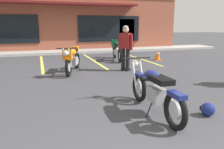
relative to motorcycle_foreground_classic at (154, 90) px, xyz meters
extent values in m
plane|color=#3D3D42|center=(-0.78, 1.75, -0.46)|extent=(80.00, 80.00, 0.00)
cube|color=#A8A59E|center=(-0.78, 10.29, -0.39)|extent=(22.00, 1.80, 0.14)
cube|color=brown|center=(-0.78, 13.93, 1.42)|extent=(16.78, 6.06, 3.77)
cube|color=black|center=(-4.13, 10.86, 0.99)|extent=(4.30, 0.06, 1.70)
cube|color=black|center=(2.58, 10.86, 0.99)|extent=(4.30, 0.06, 1.70)
cube|color=#33281E|center=(3.84, 10.86, 0.59)|extent=(1.10, 0.06, 2.10)
cube|color=maroon|center=(-0.78, 10.45, 2.51)|extent=(10.07, 0.90, 0.12)
cube|color=#DBCC4C|center=(-1.98, 6.69, -0.46)|extent=(0.12, 4.80, 0.01)
cube|color=#DBCC4C|center=(0.42, 6.69, -0.46)|extent=(0.12, 4.80, 0.01)
cube|color=#DBCC4C|center=(2.83, 6.69, -0.46)|extent=(0.12, 4.80, 0.01)
torus|color=black|center=(-0.02, -0.74, -0.14)|extent=(0.12, 0.64, 0.64)
cylinder|color=#B7B7BC|center=(-0.02, -0.74, -0.14)|extent=(0.07, 0.29, 0.29)
torus|color=black|center=(0.02, 0.70, -0.14)|extent=(0.12, 0.64, 0.64)
cylinder|color=#B7B7BC|center=(0.02, 0.70, -0.14)|extent=(0.07, 0.29, 0.29)
cylinder|color=silver|center=(-0.07, 0.80, 0.18)|extent=(0.05, 0.33, 0.66)
cylinder|color=silver|center=(0.11, 0.79, 0.18)|extent=(0.05, 0.33, 0.66)
cylinder|color=black|center=(0.02, 0.88, 0.50)|extent=(0.66, 0.05, 0.03)
sphere|color=silver|center=(0.03, 0.96, 0.36)|extent=(0.17, 0.17, 0.17)
cube|color=navy|center=(0.02, 0.74, 0.16)|extent=(0.15, 0.36, 0.06)
cube|color=#9E9EA3|center=(0.00, -0.10, -0.06)|extent=(0.25, 0.41, 0.28)
cylinder|color=silver|center=(0.12, -0.48, -0.10)|extent=(0.09, 0.55, 0.07)
cylinder|color=black|center=(0.00, 0.10, 0.18)|extent=(0.09, 0.94, 0.26)
ellipsoid|color=navy|center=(0.00, 0.12, 0.26)|extent=(0.27, 0.49, 0.22)
cube|color=black|center=(-0.01, -0.24, 0.26)|extent=(0.29, 0.53, 0.10)
cube|color=navy|center=(-0.02, -0.76, 0.14)|extent=(0.17, 0.36, 0.08)
cylinder|color=black|center=(-0.19, -0.17, -0.32)|extent=(0.14, 0.03, 0.29)
torus|color=black|center=(1.43, 5.75, -0.14)|extent=(0.20, 0.65, 0.64)
cylinder|color=#B7B7BC|center=(1.43, 5.75, -0.14)|extent=(0.11, 0.29, 0.29)
torus|color=black|center=(1.67, 7.17, -0.14)|extent=(0.20, 0.65, 0.64)
cylinder|color=#B7B7BC|center=(1.67, 7.17, -0.14)|extent=(0.11, 0.29, 0.29)
cylinder|color=silver|center=(1.60, 7.28, 0.18)|extent=(0.10, 0.33, 0.66)
cylinder|color=silver|center=(1.77, 7.25, 0.18)|extent=(0.10, 0.33, 0.66)
cylinder|color=black|center=(1.70, 7.34, 0.50)|extent=(0.66, 0.14, 0.03)
sphere|color=silver|center=(1.71, 7.42, 0.36)|extent=(0.20, 0.20, 0.17)
cube|color=#0F4C2D|center=(1.67, 7.21, 0.16)|extent=(0.20, 0.38, 0.06)
cube|color=#9E9EA3|center=(1.54, 6.38, -0.06)|extent=(0.30, 0.43, 0.28)
cylinder|color=silver|center=(1.61, 5.99, -0.10)|extent=(0.16, 0.55, 0.07)
cylinder|color=black|center=(1.57, 6.57, 0.18)|extent=(0.21, 0.94, 0.26)
ellipsoid|color=#0F4C2D|center=(1.58, 6.61, 0.30)|extent=(0.38, 0.56, 0.26)
cube|color=#0F4C2D|center=(1.68, 7.22, 0.30)|extent=(0.32, 0.28, 0.36)
cube|color=black|center=(1.52, 6.28, 0.32)|extent=(0.30, 0.43, 0.10)
cube|color=#0F4C2D|center=(1.47, 5.98, 0.36)|extent=(0.25, 0.35, 0.16)
cylinder|color=black|center=(1.35, 6.34, -0.32)|extent=(0.14, 0.05, 0.29)
torus|color=black|center=(-0.65, 4.99, -0.14)|extent=(0.32, 0.63, 0.64)
cylinder|color=#B7B7BC|center=(-0.65, 4.99, -0.14)|extent=(0.16, 0.29, 0.29)
torus|color=black|center=(-1.17, 3.64, -0.14)|extent=(0.32, 0.63, 0.64)
cylinder|color=#B7B7BC|center=(-1.17, 3.64, -0.14)|extent=(0.16, 0.29, 0.29)
cylinder|color=silver|center=(-1.12, 3.52, 0.18)|extent=(0.16, 0.32, 0.66)
cylinder|color=silver|center=(-1.29, 3.58, 0.18)|extent=(0.16, 0.32, 0.66)
cylinder|color=black|center=(-1.23, 3.47, 0.50)|extent=(0.63, 0.26, 0.03)
sphere|color=silver|center=(-1.26, 3.40, 0.36)|extent=(0.22, 0.22, 0.17)
cube|color=orange|center=(-1.18, 3.60, 0.16)|extent=(0.26, 0.39, 0.06)
cube|color=#9E9EA3|center=(-0.88, 4.39, -0.06)|extent=(0.37, 0.46, 0.28)
cylinder|color=silver|center=(-0.88, 4.78, -0.10)|extent=(0.26, 0.54, 0.07)
cylinder|color=black|center=(-0.95, 4.20, 0.18)|extent=(0.39, 0.90, 0.26)
ellipsoid|color=orange|center=(-0.97, 4.16, 0.30)|extent=(0.47, 0.59, 0.26)
cube|color=orange|center=(-1.18, 3.59, 0.30)|extent=(0.35, 0.32, 0.36)
cube|color=black|center=(-0.85, 4.48, 0.32)|extent=(0.37, 0.46, 0.10)
cube|color=orange|center=(-0.74, 4.76, 0.36)|extent=(0.30, 0.37, 0.16)
cylinder|color=black|center=(-0.69, 4.39, -0.32)|extent=(0.13, 0.07, 0.29)
cube|color=black|center=(0.97, 4.08, -0.42)|extent=(0.25, 0.22, 0.08)
cube|color=black|center=(1.08, 3.92, -0.42)|extent=(0.25, 0.22, 0.08)
cylinder|color=black|center=(0.93, 4.06, 0.00)|extent=(0.21, 0.21, 0.80)
cylinder|color=black|center=(1.05, 3.90, 0.00)|extent=(0.21, 0.21, 0.80)
cube|color=maroon|center=(0.99, 3.98, 0.66)|extent=(0.40, 0.44, 0.56)
cylinder|color=maroon|center=(0.85, 4.18, 0.62)|extent=(0.14, 0.14, 0.58)
cylinder|color=maroon|center=(1.14, 3.78, 0.62)|extent=(0.14, 0.14, 0.58)
sphere|color=beige|center=(0.99, 3.98, 1.06)|extent=(0.31, 0.31, 0.22)
sphere|color=gray|center=(0.98, 3.97, 1.11)|extent=(0.29, 0.29, 0.21)
sphere|color=navy|center=(0.90, -0.47, -0.33)|extent=(0.26, 0.26, 0.26)
cube|color=black|center=(0.90, -0.37, -0.34)|extent=(0.18, 0.03, 0.09)
cube|color=orange|center=(3.49, 5.93, -0.45)|extent=(0.34, 0.34, 0.03)
cone|color=orange|center=(3.49, 5.93, -0.18)|extent=(0.26, 0.26, 0.50)
cylinder|color=white|center=(3.49, 5.93, -0.14)|extent=(0.19, 0.19, 0.06)
camera|label=1|loc=(-2.06, -3.60, 1.22)|focal=35.25mm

